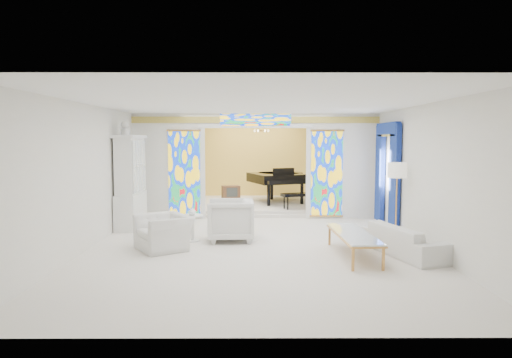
{
  "coord_description": "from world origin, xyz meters",
  "views": [
    {
      "loc": [
        -0.04,
        -11.05,
        2.28
      ],
      "look_at": [
        0.0,
        0.2,
        1.29
      ],
      "focal_mm": 32.0,
      "sensor_mm": 36.0,
      "label": 1
    }
  ],
  "objects_px": {
    "armchair_right": "(230,220)",
    "sofa": "(406,240)",
    "tv_console": "(231,193)",
    "armchair_left": "(163,232)",
    "grand_piano": "(279,178)",
    "china_cabinet": "(130,182)",
    "coffee_table": "(354,235)"
  },
  "relations": [
    {
      "from": "armchair_left",
      "to": "armchair_right",
      "type": "distance_m",
      "value": 1.58
    },
    {
      "from": "armchair_right",
      "to": "grand_piano",
      "type": "bearing_deg",
      "value": 162.44
    },
    {
      "from": "china_cabinet",
      "to": "sofa",
      "type": "xyz_separation_m",
      "value": [
        6.17,
        -2.81,
        -0.87
      ]
    },
    {
      "from": "armchair_left",
      "to": "sofa",
      "type": "distance_m",
      "value": 4.9
    },
    {
      "from": "armchair_left",
      "to": "tv_console",
      "type": "distance_m",
      "value": 5.18
    },
    {
      "from": "armchair_left",
      "to": "coffee_table",
      "type": "distance_m",
      "value": 3.86
    },
    {
      "from": "coffee_table",
      "to": "grand_piano",
      "type": "bearing_deg",
      "value": 99.36
    },
    {
      "from": "armchair_right",
      "to": "sofa",
      "type": "bearing_deg",
      "value": 67.21
    },
    {
      "from": "grand_piano",
      "to": "china_cabinet",
      "type": "bearing_deg",
      "value": -158.39
    },
    {
      "from": "sofa",
      "to": "tv_console",
      "type": "relative_size",
      "value": 3.22
    },
    {
      "from": "china_cabinet",
      "to": "coffee_table",
      "type": "height_order",
      "value": "china_cabinet"
    },
    {
      "from": "china_cabinet",
      "to": "armchair_right",
      "type": "distance_m",
      "value": 3.12
    },
    {
      "from": "grand_piano",
      "to": "armchair_left",
      "type": "bearing_deg",
      "value": -135.09
    },
    {
      "from": "sofa",
      "to": "armchair_right",
      "type": "bearing_deg",
      "value": 52.66
    },
    {
      "from": "coffee_table",
      "to": "tv_console",
      "type": "relative_size",
      "value": 3.36
    },
    {
      "from": "grand_piano",
      "to": "tv_console",
      "type": "height_order",
      "value": "grand_piano"
    },
    {
      "from": "armchair_left",
      "to": "grand_piano",
      "type": "xyz_separation_m",
      "value": [
        2.72,
        5.98,
        0.62
      ]
    },
    {
      "from": "china_cabinet",
      "to": "coffee_table",
      "type": "distance_m",
      "value": 5.94
    },
    {
      "from": "armchair_left",
      "to": "sofa",
      "type": "height_order",
      "value": "armchair_left"
    },
    {
      "from": "armchair_left",
      "to": "armchair_right",
      "type": "xyz_separation_m",
      "value": [
        1.34,
        0.82,
        0.11
      ]
    },
    {
      "from": "armchair_right",
      "to": "tv_console",
      "type": "height_order",
      "value": "armchair_right"
    },
    {
      "from": "armchair_right",
      "to": "sofa",
      "type": "distance_m",
      "value": 3.76
    },
    {
      "from": "china_cabinet",
      "to": "grand_piano",
      "type": "distance_m",
      "value": 5.43
    },
    {
      "from": "coffee_table",
      "to": "tv_console",
      "type": "height_order",
      "value": "tv_console"
    },
    {
      "from": "sofa",
      "to": "coffee_table",
      "type": "distance_m",
      "value": 1.08
    },
    {
      "from": "sofa",
      "to": "tv_console",
      "type": "distance_m",
      "value": 6.68
    },
    {
      "from": "grand_piano",
      "to": "tv_console",
      "type": "bearing_deg",
      "value": -170.18
    },
    {
      "from": "sofa",
      "to": "coffee_table",
      "type": "relative_size",
      "value": 0.96
    },
    {
      "from": "armchair_right",
      "to": "china_cabinet",
      "type": "bearing_deg",
      "value": -122.57
    },
    {
      "from": "china_cabinet",
      "to": "grand_piano",
      "type": "height_order",
      "value": "china_cabinet"
    },
    {
      "from": "sofa",
      "to": "grand_piano",
      "type": "distance_m",
      "value": 6.84
    },
    {
      "from": "coffee_table",
      "to": "tv_console",
      "type": "bearing_deg",
      "value": 115.21
    }
  ]
}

